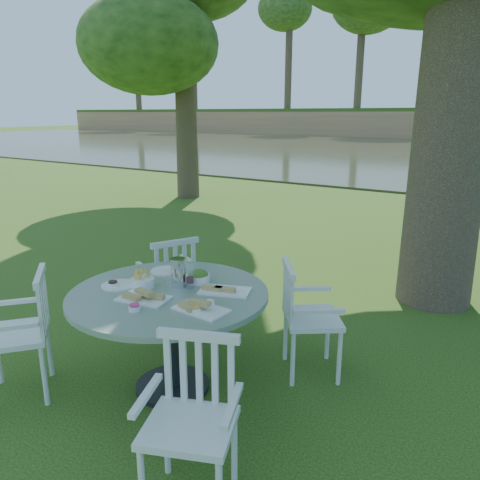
% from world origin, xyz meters
% --- Properties ---
extents(ground, '(140.00, 140.00, 0.00)m').
position_xyz_m(ground, '(0.00, 0.00, 0.00)').
color(ground, '#1D3C0C').
rests_on(ground, ground).
extents(table, '(1.45, 1.45, 0.79)m').
position_xyz_m(table, '(0.24, -1.10, 0.65)').
color(table, black).
rests_on(table, ground).
extents(chair_ne, '(0.62, 0.62, 0.91)m').
position_xyz_m(chair_ne, '(0.94, -0.34, 0.53)').
color(chair_ne, silver).
rests_on(chair_ne, ground).
extents(chair_nw, '(0.59, 0.61, 0.92)m').
position_xyz_m(chair_nw, '(-0.44, -0.32, 0.54)').
color(chair_nw, silver).
rests_on(chair_nw, ground).
extents(chair_sw, '(0.65, 0.64, 0.94)m').
position_xyz_m(chair_sw, '(-0.59, -1.70, 0.55)').
color(chair_sw, silver).
rests_on(chair_sw, ground).
extents(chair_se, '(0.59, 0.57, 0.91)m').
position_xyz_m(chair_se, '(1.02, -1.78, 0.53)').
color(chair_se, silver).
rests_on(chair_se, ground).
extents(tableware, '(1.10, 0.86, 0.22)m').
position_xyz_m(tableware, '(0.23, -1.03, 0.83)').
color(tableware, white).
rests_on(tableware, table).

